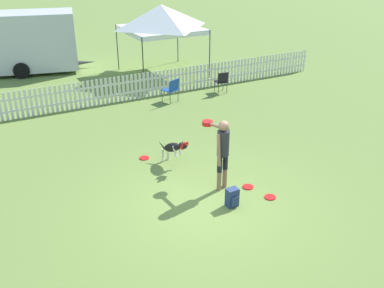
# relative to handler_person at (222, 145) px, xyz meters

# --- Properties ---
(ground_plane) EXTENTS (240.00, 240.00, 0.00)m
(ground_plane) POSITION_rel_handler_person_xyz_m (-0.62, -0.41, -1.10)
(ground_plane) COLOR olive
(handler_person) EXTENTS (0.45, 1.12, 1.74)m
(handler_person) POSITION_rel_handler_person_xyz_m (0.00, 0.00, 0.00)
(handler_person) COLOR #8C664C
(handler_person) RESTS_ON ground_plane
(leaping_dog) EXTENTS (0.49, 1.08, 0.81)m
(leaping_dog) POSITION_rel_handler_person_xyz_m (-0.48, 1.55, -0.60)
(leaping_dog) COLOR black
(leaping_dog) RESTS_ON ground_plane
(frisbee_near_handler) EXTENTS (0.26, 0.26, 0.02)m
(frisbee_near_handler) POSITION_rel_handler_person_xyz_m (0.77, -0.94, -1.09)
(frisbee_near_handler) COLOR red
(frisbee_near_handler) RESTS_ON ground_plane
(frisbee_near_dog) EXTENTS (0.26, 0.26, 0.02)m
(frisbee_near_dog) POSITION_rel_handler_person_xyz_m (-1.03, 2.25, -1.09)
(frisbee_near_dog) COLOR red
(frisbee_near_dog) RESTS_ON ground_plane
(frisbee_midfield) EXTENTS (0.26, 0.26, 0.02)m
(frisbee_midfield) POSITION_rel_handler_person_xyz_m (0.58, -0.33, -1.09)
(frisbee_midfield) COLOR red
(frisbee_midfield) RESTS_ON ground_plane
(backpack_on_grass) EXTENTS (0.26, 0.24, 0.43)m
(backpack_on_grass) POSITION_rel_handler_person_xyz_m (-0.19, -0.81, -0.89)
(backpack_on_grass) COLOR navy
(backpack_on_grass) RESTS_ON ground_plane
(picket_fence) EXTENTS (18.77, 0.04, 0.95)m
(picket_fence) POSITION_rel_handler_person_xyz_m (-0.62, 6.93, -0.63)
(picket_fence) COLOR silver
(picket_fence) RESTS_ON ground_plane
(folding_chair_blue_left) EXTENTS (0.48, 0.50, 0.83)m
(folding_chair_blue_left) POSITION_rel_handler_person_xyz_m (3.77, 6.03, -0.61)
(folding_chair_blue_left) COLOR #333338
(folding_chair_blue_left) RESTS_ON ground_plane
(folding_chair_center) EXTENTS (0.63, 0.64, 0.88)m
(folding_chair_center) POSITION_rel_handler_person_xyz_m (1.60, 5.96, -0.57)
(folding_chair_center) COLOR #333338
(folding_chair_center) RESTS_ON ground_plane
(canopy_tent_main) EXTENTS (3.09, 3.09, 2.96)m
(canopy_tent_main) POSITION_rel_handler_person_xyz_m (2.90, 9.61, 1.28)
(canopy_tent_main) COLOR #333338
(canopy_tent_main) RESTS_ON ground_plane
(equipment_trailer) EXTENTS (4.75, 2.91, 2.59)m
(equipment_trailer) POSITION_rel_handler_person_xyz_m (-2.05, 12.65, 0.26)
(equipment_trailer) COLOR silver
(equipment_trailer) RESTS_ON ground_plane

